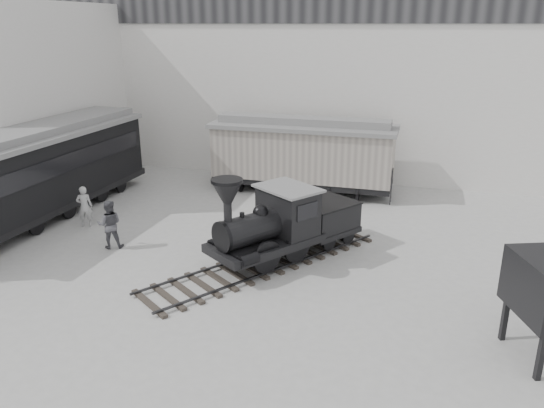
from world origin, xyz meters
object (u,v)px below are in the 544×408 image
(locomotive, at_px, (281,228))
(passenger_coach, at_px, (35,174))
(boxcar, at_px, (303,153))
(visitor_a, at_px, (84,206))
(visitor_b, at_px, (110,224))

(locomotive, height_order, passenger_coach, passenger_coach)
(boxcar, distance_m, visitor_a, 10.55)
(visitor_b, bearing_deg, visitor_a, -61.77)
(boxcar, height_order, visitor_a, boxcar)
(visitor_a, bearing_deg, passenger_coach, -30.73)
(boxcar, height_order, visitor_b, boxcar)
(boxcar, bearing_deg, passenger_coach, -144.18)
(locomotive, distance_m, visitor_a, 8.70)
(visitor_b, bearing_deg, passenger_coach, -46.77)
(passenger_coach, bearing_deg, visitor_a, -2.10)
(passenger_coach, relative_size, visitor_a, 7.96)
(locomotive, bearing_deg, boxcar, 132.51)
(boxcar, xyz_separation_m, passenger_coach, (-9.87, -7.18, 0.08))
(visitor_a, relative_size, visitor_b, 0.93)
(passenger_coach, bearing_deg, boxcar, 37.66)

